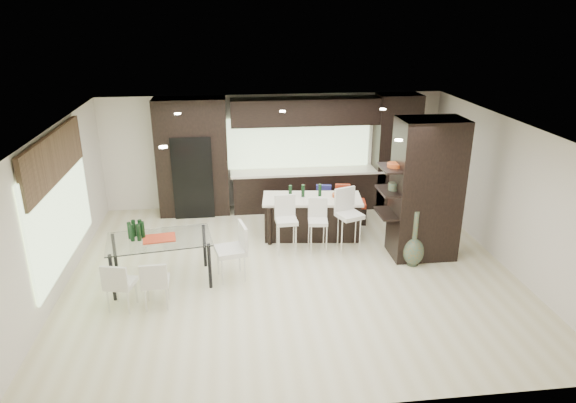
{
  "coord_description": "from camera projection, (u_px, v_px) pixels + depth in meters",
  "views": [
    {
      "loc": [
        -1.06,
        -8.34,
        4.56
      ],
      "look_at": [
        0.0,
        0.6,
        1.15
      ],
      "focal_mm": 32.0,
      "sensor_mm": 36.0,
      "label": 1
    }
  ],
  "objects": [
    {
      "name": "stool_right",
      "position": [
        349.0,
        226.0,
        10.15
      ],
      "size": [
        0.57,
        0.57,
        1.01
      ],
      "primitive_type": "cube",
      "rotation": [
        0.0,
        0.0,
        0.35
      ],
      "color": "silver",
      "rests_on": "ground"
    },
    {
      "name": "partition_column",
      "position": [
        426.0,
        190.0,
        9.65
      ],
      "size": [
        1.2,
        0.8,
        2.7
      ],
      "primitive_type": "cube",
      "color": "black",
      "rests_on": "ground"
    },
    {
      "name": "right_wall",
      "position": [
        507.0,
        194.0,
        9.44
      ],
      "size": [
        0.02,
        7.0,
        2.7
      ],
      "primitive_type": "cube",
      "color": "silver",
      "rests_on": "ground"
    },
    {
      "name": "dining_table",
      "position": [
        161.0,
        261.0,
        8.96
      ],
      "size": [
        1.87,
        1.22,
        0.84
      ],
      "primitive_type": "cube",
      "rotation": [
        0.0,
        0.0,
        0.14
      ],
      "color": "white",
      "rests_on": "ground"
    },
    {
      "name": "back_wall",
      "position": [
        274.0,
        151.0,
        12.25
      ],
      "size": [
        8.0,
        0.02,
        2.7
      ],
      "primitive_type": "cube",
      "color": "silver",
      "rests_on": "ground"
    },
    {
      "name": "bench",
      "position": [
        337.0,
        211.0,
        11.61
      ],
      "size": [
        1.32,
        0.67,
        0.49
      ],
      "primitive_type": "cube",
      "rotation": [
        0.0,
        0.0,
        -0.15
      ],
      "color": "black",
      "rests_on": "ground"
    },
    {
      "name": "refrigerator",
      "position": [
        194.0,
        175.0,
        11.83
      ],
      "size": [
        0.9,
        0.68,
        1.9
      ],
      "primitive_type": "cube",
      "color": "black",
      "rests_on": "ground"
    },
    {
      "name": "chair_far",
      "position": [
        121.0,
        287.0,
        8.18
      ],
      "size": [
        0.51,
        0.51,
        0.78
      ],
      "primitive_type": "cube",
      "rotation": [
        0.0,
        0.0,
        -0.23
      ],
      "color": "silver",
      "rests_on": "ground"
    },
    {
      "name": "chair_near",
      "position": [
        156.0,
        285.0,
        8.24
      ],
      "size": [
        0.43,
        0.43,
        0.78
      ],
      "primitive_type": "cube",
      "rotation": [
        0.0,
        0.0,
        0.03
      ],
      "color": "silver",
      "rests_on": "ground"
    },
    {
      "name": "ceiling",
      "position": [
        292.0,
        127.0,
        8.52
      ],
      "size": [
        8.0,
        7.0,
        0.02
      ],
      "primitive_type": "cube",
      "color": "white",
      "rests_on": "ground"
    },
    {
      "name": "window_back",
      "position": [
        299.0,
        143.0,
        12.21
      ],
      "size": [
        3.4,
        0.04,
        1.2
      ],
      "primitive_type": "cube",
      "color": "#B2D199",
      "rests_on": "back_wall"
    },
    {
      "name": "ceiling_spots",
      "position": [
        290.0,
        125.0,
        8.76
      ],
      "size": [
        4.0,
        3.0,
        0.02
      ],
      "primitive_type": "cube",
      "color": "white",
      "rests_on": "ceiling"
    },
    {
      "name": "stool_mid",
      "position": [
        318.0,
        231.0,
        10.15
      ],
      "size": [
        0.42,
        0.42,
        0.85
      ],
      "primitive_type": "cube",
      "rotation": [
        0.0,
        0.0,
        -0.12
      ],
      "color": "silver",
      "rests_on": "ground"
    },
    {
      "name": "stool_left",
      "position": [
        286.0,
        231.0,
        10.05
      ],
      "size": [
        0.43,
        0.43,
        0.93
      ],
      "primitive_type": "cube",
      "rotation": [
        0.0,
        0.0,
        0.04
      ],
      "color": "silver",
      "rests_on": "ground"
    },
    {
      "name": "stone_accent",
      "position": [
        54.0,
        157.0,
        8.43
      ],
      "size": [
        0.08,
        3.0,
        0.8
      ],
      "primitive_type": "cube",
      "color": "brown",
      "rests_on": "left_wall"
    },
    {
      "name": "kitchen_island",
      "position": [
        312.0,
        217.0,
        10.82
      ],
      "size": [
        2.12,
        1.1,
        0.85
      ],
      "primitive_type": "cube",
      "rotation": [
        0.0,
        0.0,
        -0.11
      ],
      "color": "black",
      "rests_on": "ground"
    },
    {
      "name": "chair_end",
      "position": [
        231.0,
        254.0,
        9.07
      ],
      "size": [
        0.6,
        0.6,
        0.94
      ],
      "primitive_type": "cube",
      "rotation": [
        0.0,
        0.0,
        1.77
      ],
      "color": "silver",
      "rests_on": "ground"
    },
    {
      "name": "ground",
      "position": [
        292.0,
        271.0,
        9.47
      ],
      "size": [
        8.0,
        8.0,
        0.0
      ],
      "primitive_type": "plane",
      "color": "beige",
      "rests_on": "ground"
    },
    {
      "name": "back_cabinetry",
      "position": [
        296.0,
        154.0,
        12.0
      ],
      "size": [
        6.8,
        0.68,
        2.7
      ],
      "primitive_type": "cube",
      "color": "black",
      "rests_on": "ground"
    },
    {
      "name": "left_wall",
      "position": [
        55.0,
        213.0,
        8.56
      ],
      "size": [
        0.02,
        7.0,
        2.7
      ],
      "primitive_type": "cube",
      "color": "silver",
      "rests_on": "ground"
    },
    {
      "name": "window_left",
      "position": [
        61.0,
        208.0,
        8.75
      ],
      "size": [
        0.04,
        3.2,
        1.9
      ],
      "primitive_type": "cube",
      "color": "#B2D199",
      "rests_on": "left_wall"
    },
    {
      "name": "floor_vase",
      "position": [
        415.0,
        239.0,
        9.53
      ],
      "size": [
        0.44,
        0.44,
        1.08
      ],
      "primitive_type": null,
      "rotation": [
        0.0,
        0.0,
        -0.13
      ],
      "color": "#45523B",
      "rests_on": "ground"
    }
  ]
}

